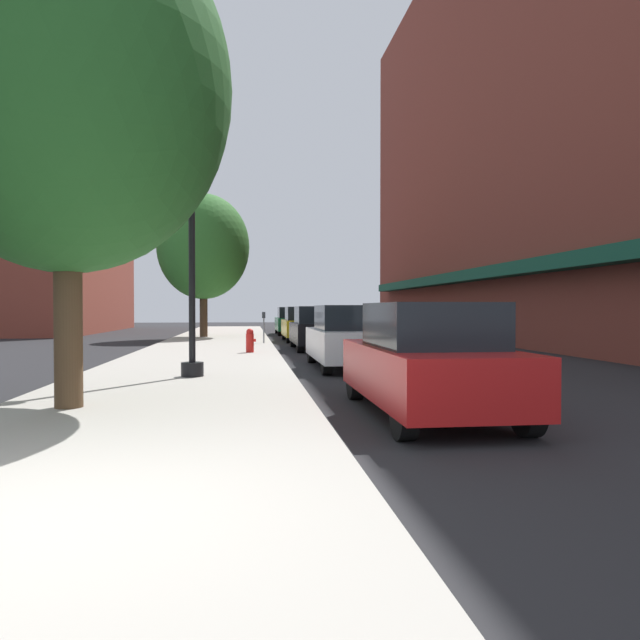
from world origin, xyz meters
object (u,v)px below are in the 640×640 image
at_px(tree_mid, 203,247).
at_px(car_red, 428,361).
at_px(car_black, 317,329).
at_px(car_green, 291,321).
at_px(car_yellow, 302,324).
at_px(parking_meter_near, 264,323).
at_px(tree_near, 66,85).
at_px(lamppost, 192,232).
at_px(car_white, 348,338).
at_px(fire_hydrant, 250,340).

bearing_deg(tree_mid, car_red, -77.71).
height_order(car_black, car_green, same).
bearing_deg(car_green, car_yellow, -90.59).
bearing_deg(parking_meter_near, tree_mid, 116.33).
height_order(tree_near, car_red, tree_near).
height_order(lamppost, car_white, lamppost).
relative_size(tree_near, car_black, 1.74).
height_order(car_red, car_black, same).
bearing_deg(car_black, tree_mid, 119.05).
bearing_deg(tree_near, car_red, -7.04).
xyz_separation_m(parking_meter_near, car_white, (1.95, -9.55, -0.14)).
bearing_deg(tree_mid, lamppost, -86.61).
height_order(car_white, car_black, same).
xyz_separation_m(parking_meter_near, tree_near, (-3.30, -15.80, 3.89)).
distance_m(fire_hydrant, parking_meter_near, 5.26).
distance_m(tree_mid, car_red, 23.21).
bearing_deg(fire_hydrant, car_red, -77.22).
distance_m(car_white, car_black, 7.07).
height_order(fire_hydrant, car_black, car_black).
relative_size(parking_meter_near, car_green, 0.30).
bearing_deg(tree_mid, car_green, 44.03).
height_order(fire_hydrant, car_white, car_white).
bearing_deg(tree_near, fire_hydrant, 75.71).
height_order(tree_mid, car_red, tree_mid).
height_order(tree_near, car_black, tree_near).
distance_m(tree_near, car_green, 27.22).
bearing_deg(car_red, car_black, 88.57).
xyz_separation_m(lamppost, car_red, (3.81, -4.45, -2.39)).
bearing_deg(car_green, parking_meter_near, -101.01).
bearing_deg(car_yellow, tree_mid, 154.62).
bearing_deg(car_white, car_yellow, 88.37).
bearing_deg(car_white, tree_mid, 105.87).
xyz_separation_m(fire_hydrant, car_yellow, (2.55, 8.55, 0.29)).
relative_size(parking_meter_near, tree_mid, 0.18).
xyz_separation_m(car_white, car_yellow, (0.00, 12.89, 0.00)).
distance_m(lamppost, car_black, 10.53).
height_order(fire_hydrant, tree_mid, tree_mid).
relative_size(car_red, car_black, 1.00).
relative_size(car_red, car_green, 1.00).
bearing_deg(fire_hydrant, car_black, 46.91).
xyz_separation_m(fire_hydrant, parking_meter_near, (0.60, 5.20, 0.43)).
xyz_separation_m(fire_hydrant, car_black, (2.55, 2.73, 0.29)).
distance_m(tree_mid, car_black, 10.46).
distance_m(car_yellow, car_green, 7.26).
height_order(fire_hydrant, car_yellow, car_yellow).
relative_size(parking_meter_near, tree_near, 0.17).
relative_size(fire_hydrant, car_red, 0.18).
bearing_deg(car_yellow, car_black, -87.72).
xyz_separation_m(tree_mid, car_red, (4.87, -22.35, -3.94)).
bearing_deg(car_yellow, car_green, 92.28).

